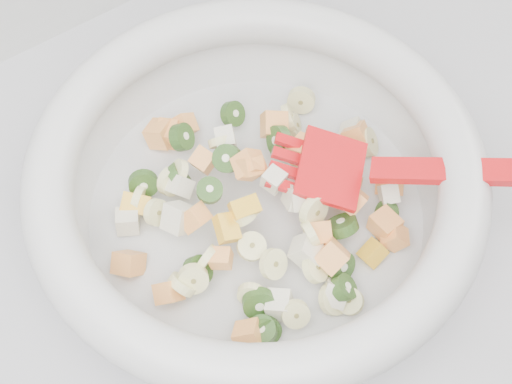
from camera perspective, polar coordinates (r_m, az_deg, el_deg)
counter at (r=1.09m, az=2.12°, el=-10.84°), size 2.00×0.60×0.90m
mixing_bowl at (r=0.60m, az=0.07°, el=0.50°), size 0.42×0.40×0.13m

